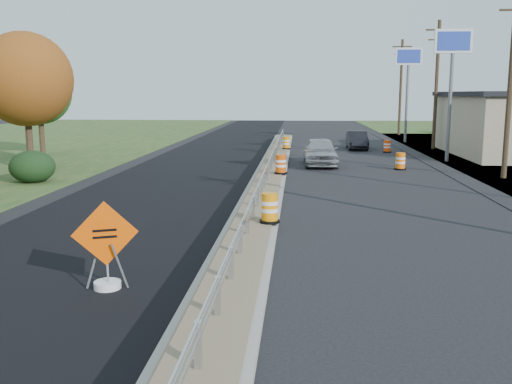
# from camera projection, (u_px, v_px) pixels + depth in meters

# --- Properties ---
(ground) EXTENTS (140.00, 140.00, 0.00)m
(ground) POSITION_uv_depth(u_px,v_px,m) (258.00, 212.00, 20.05)
(ground) COLOR black
(ground) RESTS_ON ground
(milled_overlay) EXTENTS (7.20, 120.00, 0.01)m
(milled_overlay) POSITION_uv_depth(u_px,v_px,m) (188.00, 172.00, 30.20)
(milled_overlay) COLOR black
(milled_overlay) RESTS_ON ground
(median) EXTENTS (1.60, 55.00, 0.23)m
(median) POSITION_uv_depth(u_px,v_px,m) (269.00, 177.00, 27.89)
(median) COLOR gray
(median) RESTS_ON ground
(guardrail) EXTENTS (0.10, 46.15, 0.72)m
(guardrail) POSITION_uv_depth(u_px,v_px,m) (270.00, 162.00, 28.77)
(guardrail) COLOR silver
(guardrail) RESTS_ON median
(pylon_sign_mid) EXTENTS (2.20, 0.30, 7.90)m
(pylon_sign_mid) POSITION_uv_depth(u_px,v_px,m) (453.00, 54.00, 33.90)
(pylon_sign_mid) COLOR slate
(pylon_sign_mid) RESTS_ON ground
(pylon_sign_north) EXTENTS (2.20, 0.30, 7.90)m
(pylon_sign_north) POSITION_uv_depth(u_px,v_px,m) (408.00, 65.00, 47.66)
(pylon_sign_north) COLOR slate
(pylon_sign_north) RESTS_ON ground
(utility_pole_smid) EXTENTS (1.90, 0.26, 9.40)m
(utility_pole_smid) POSITION_uv_depth(u_px,v_px,m) (511.00, 76.00, 27.21)
(utility_pole_smid) COLOR #473523
(utility_pole_smid) RESTS_ON ground
(utility_pole_nmid) EXTENTS (1.90, 0.26, 9.40)m
(utility_pole_nmid) POSITION_uv_depth(u_px,v_px,m) (436.00, 83.00, 41.95)
(utility_pole_nmid) COLOR #473523
(utility_pole_nmid) RESTS_ON ground
(utility_pole_north) EXTENTS (1.90, 0.26, 9.40)m
(utility_pole_north) POSITION_uv_depth(u_px,v_px,m) (401.00, 85.00, 56.69)
(utility_pole_north) COLOR #473523
(utility_pole_north) RESTS_ON ground
(hedge_north) EXTENTS (2.09, 2.09, 1.52)m
(hedge_north) POSITION_uv_depth(u_px,v_px,m) (32.00, 167.00, 26.62)
(hedge_north) COLOR black
(hedge_north) RESTS_ON ground
(tree_near_red) EXTENTS (4.95, 4.95, 7.35)m
(tree_near_red) POSITION_uv_depth(u_px,v_px,m) (25.00, 79.00, 30.00)
(tree_near_red) COLOR #473523
(tree_near_red) RESTS_ON ground
(tree_near_back) EXTENTS (4.29, 4.29, 6.37)m
(tree_near_back) POSITION_uv_depth(u_px,v_px,m) (39.00, 92.00, 38.19)
(tree_near_back) COLOR #473523
(tree_near_back) RESTS_ON ground
(caution_sign) EXTENTS (1.30, 0.58, 1.91)m
(caution_sign) POSITION_uv_depth(u_px,v_px,m) (107.00, 267.00, 12.12)
(caution_sign) COLOR white
(caution_sign) RESTS_ON ground
(barrel_median_near) EXTENTS (0.62, 0.62, 0.91)m
(barrel_median_near) POSITION_uv_depth(u_px,v_px,m) (270.00, 209.00, 17.37)
(barrel_median_near) COLOR black
(barrel_median_near) RESTS_ON median
(barrel_median_mid) EXTENTS (0.64, 0.64, 0.94)m
(barrel_median_mid) POSITION_uv_depth(u_px,v_px,m) (281.00, 165.00, 27.99)
(barrel_median_mid) COLOR black
(barrel_median_mid) RESTS_ON median
(barrel_median_far) EXTENTS (0.59, 0.59, 0.87)m
(barrel_median_far) POSITION_uv_depth(u_px,v_px,m) (286.00, 143.00, 40.60)
(barrel_median_far) COLOR black
(barrel_median_far) RESTS_ON median
(barrel_shoulder_near) EXTENTS (0.64, 0.64, 0.93)m
(barrel_shoulder_near) POSITION_uv_depth(u_px,v_px,m) (400.00, 162.00, 31.26)
(barrel_shoulder_near) COLOR black
(barrel_shoulder_near) RESTS_ON ground
(barrel_shoulder_mid) EXTENTS (0.60, 0.60, 0.88)m
(barrel_shoulder_mid) POSITION_uv_depth(u_px,v_px,m) (387.00, 147.00, 40.48)
(barrel_shoulder_mid) COLOR black
(barrel_shoulder_mid) RESTS_ON ground
(barrel_shoulder_far) EXTENTS (0.54, 0.54, 0.80)m
(barrel_shoulder_far) POSITION_uv_depth(u_px,v_px,m) (362.00, 136.00, 50.56)
(barrel_shoulder_far) COLOR black
(barrel_shoulder_far) RESTS_ON ground
(car_silver) EXTENTS (2.01, 4.79, 1.62)m
(car_silver) POSITION_uv_depth(u_px,v_px,m) (320.00, 152.00, 33.08)
(car_silver) COLOR #A8A8AC
(car_silver) RESTS_ON ground
(car_dark_mid) EXTENTS (1.44, 4.08, 1.34)m
(car_dark_mid) POSITION_uv_depth(u_px,v_px,m) (357.00, 140.00, 42.88)
(car_dark_mid) COLOR black
(car_dark_mid) RESTS_ON ground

